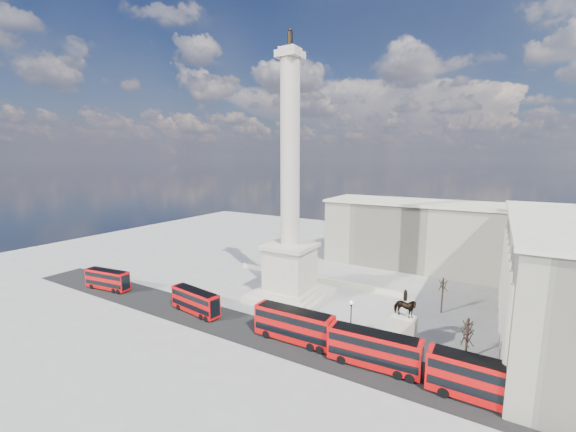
{
  "coord_description": "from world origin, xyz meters",
  "views": [
    {
      "loc": [
        33.52,
        -52.47,
        26.87
      ],
      "look_at": [
        0.85,
        2.81,
        16.65
      ],
      "focal_mm": 22.0,
      "sensor_mm": 36.0,
      "label": 1
    }
  ],
  "objects_px": {
    "nelsons_column": "(290,233)",
    "pedestrian_walking": "(354,338)",
    "red_bus_b": "(294,325)",
    "pedestrian_crossing": "(352,337)",
    "pedestrian_standing": "(384,338)",
    "red_bus_e": "(108,279)",
    "victorian_lamp": "(351,318)",
    "red_bus_a": "(196,301)",
    "red_bus_c": "(374,349)",
    "red_bus_d": "(487,382)",
    "equestrian_statue": "(404,327)"
  },
  "relations": [
    {
      "from": "red_bus_d",
      "to": "pedestrian_walking",
      "type": "relative_size",
      "value": 7.08
    },
    {
      "from": "nelsons_column",
      "to": "red_bus_b",
      "type": "height_order",
      "value": "nelsons_column"
    },
    {
      "from": "red_bus_b",
      "to": "pedestrian_walking",
      "type": "bearing_deg",
      "value": 25.05
    },
    {
      "from": "nelsons_column",
      "to": "pedestrian_standing",
      "type": "xyz_separation_m",
      "value": [
        20.98,
        -8.36,
        -12.06
      ]
    },
    {
      "from": "red_bus_c",
      "to": "pedestrian_walking",
      "type": "xyz_separation_m",
      "value": [
        -4.29,
        4.42,
        -1.66
      ]
    },
    {
      "from": "red_bus_b",
      "to": "red_bus_e",
      "type": "bearing_deg",
      "value": -179.15
    },
    {
      "from": "pedestrian_standing",
      "to": "nelsons_column",
      "type": "bearing_deg",
      "value": -26.07
    },
    {
      "from": "pedestrian_walking",
      "to": "pedestrian_standing",
      "type": "bearing_deg",
      "value": 15.26
    },
    {
      "from": "red_bus_b",
      "to": "victorian_lamp",
      "type": "distance_m",
      "value": 8.44
    },
    {
      "from": "red_bus_b",
      "to": "red_bus_c",
      "type": "relative_size",
      "value": 1.02
    },
    {
      "from": "red_bus_a",
      "to": "red_bus_e",
      "type": "bearing_deg",
      "value": -170.34
    },
    {
      "from": "red_bus_c",
      "to": "pedestrian_crossing",
      "type": "xyz_separation_m",
      "value": [
        -4.77,
        4.5,
        -1.61
      ]
    },
    {
      "from": "equestrian_statue",
      "to": "pedestrian_standing",
      "type": "relative_size",
      "value": 5.14
    },
    {
      "from": "pedestrian_walking",
      "to": "victorian_lamp",
      "type": "bearing_deg",
      "value": 170.42
    },
    {
      "from": "equestrian_statue",
      "to": "victorian_lamp",
      "type": "bearing_deg",
      "value": -158.87
    },
    {
      "from": "equestrian_statue",
      "to": "pedestrian_standing",
      "type": "distance_m",
      "value": 3.5
    },
    {
      "from": "pedestrian_walking",
      "to": "equestrian_statue",
      "type": "bearing_deg",
      "value": 5.14
    },
    {
      "from": "pedestrian_crossing",
      "to": "red_bus_b",
      "type": "bearing_deg",
      "value": 87.16
    },
    {
      "from": "red_bus_a",
      "to": "red_bus_c",
      "type": "distance_m",
      "value": 32.15
    },
    {
      "from": "nelsons_column",
      "to": "red_bus_d",
      "type": "distance_m",
      "value": 39.17
    },
    {
      "from": "pedestrian_crossing",
      "to": "red_bus_a",
      "type": "bearing_deg",
      "value": 68.34
    },
    {
      "from": "pedestrian_standing",
      "to": "equestrian_statue",
      "type": "bearing_deg",
      "value": -178.59
    },
    {
      "from": "equestrian_statue",
      "to": "pedestrian_crossing",
      "type": "xyz_separation_m",
      "value": [
        -6.87,
        -2.54,
        -2.14
      ]
    },
    {
      "from": "pedestrian_standing",
      "to": "red_bus_d",
      "type": "bearing_deg",
      "value": 147.04
    },
    {
      "from": "red_bus_b",
      "to": "red_bus_d",
      "type": "height_order",
      "value": "red_bus_d"
    },
    {
      "from": "red_bus_b",
      "to": "pedestrian_crossing",
      "type": "xyz_separation_m",
      "value": [
        7.55,
        3.97,
        -1.68
      ]
    },
    {
      "from": "red_bus_a",
      "to": "red_bus_b",
      "type": "bearing_deg",
      "value": 8.46
    },
    {
      "from": "red_bus_c",
      "to": "equestrian_statue",
      "type": "distance_m",
      "value": 7.37
    },
    {
      "from": "pedestrian_crossing",
      "to": "pedestrian_standing",
      "type": "bearing_deg",
      "value": -92.15
    },
    {
      "from": "red_bus_c",
      "to": "red_bus_d",
      "type": "bearing_deg",
      "value": -5.44
    },
    {
      "from": "red_bus_b",
      "to": "pedestrian_walking",
      "type": "xyz_separation_m",
      "value": [
        8.03,
        3.89,
        -1.74
      ]
    },
    {
      "from": "red_bus_d",
      "to": "pedestrian_standing",
      "type": "distance_m",
      "value": 15.39
    },
    {
      "from": "nelsons_column",
      "to": "pedestrian_crossing",
      "type": "xyz_separation_m",
      "value": [
        16.8,
        -10.62,
        -11.99
      ]
    },
    {
      "from": "red_bus_e",
      "to": "pedestrian_standing",
      "type": "xyz_separation_m",
      "value": [
        55.88,
        7.5,
        -1.36
      ]
    },
    {
      "from": "red_bus_e",
      "to": "pedestrian_walking",
      "type": "distance_m",
      "value": 52.44
    },
    {
      "from": "red_bus_a",
      "to": "pedestrian_walking",
      "type": "xyz_separation_m",
      "value": [
        27.86,
        4.22,
        -1.37
      ]
    },
    {
      "from": "red_bus_d",
      "to": "pedestrian_walking",
      "type": "xyz_separation_m",
      "value": [
        -17.12,
        4.97,
        -1.76
      ]
    },
    {
      "from": "red_bus_c",
      "to": "pedestrian_crossing",
      "type": "bearing_deg",
      "value": 133.65
    },
    {
      "from": "nelsons_column",
      "to": "victorian_lamp",
      "type": "height_order",
      "value": "nelsons_column"
    },
    {
      "from": "victorian_lamp",
      "to": "pedestrian_crossing",
      "type": "relative_size",
      "value": 3.53
    },
    {
      "from": "red_bus_e",
      "to": "victorian_lamp",
      "type": "relative_size",
      "value": 1.62
    },
    {
      "from": "nelsons_column",
      "to": "pedestrian_walking",
      "type": "bearing_deg",
      "value": -31.79
    },
    {
      "from": "red_bus_e",
      "to": "pedestrian_crossing",
      "type": "xyz_separation_m",
      "value": [
        51.69,
        5.23,
        -1.28
      ]
    },
    {
      "from": "red_bus_a",
      "to": "pedestrian_standing",
      "type": "xyz_separation_m",
      "value": [
        31.56,
        6.58,
        -1.4
      ]
    },
    {
      "from": "victorian_lamp",
      "to": "equestrian_statue",
      "type": "xyz_separation_m",
      "value": [
        7.0,
        2.7,
        -0.8
      ]
    },
    {
      "from": "victorian_lamp",
      "to": "nelsons_column",
      "type": "bearing_deg",
      "value": 147.1
    },
    {
      "from": "red_bus_c",
      "to": "pedestrian_standing",
      "type": "height_order",
      "value": "red_bus_c"
    },
    {
      "from": "nelsons_column",
      "to": "red_bus_b",
      "type": "distance_m",
      "value": 20.12
    },
    {
      "from": "red_bus_e",
      "to": "red_bus_c",
      "type": "bearing_deg",
      "value": -6.87
    },
    {
      "from": "red_bus_a",
      "to": "victorian_lamp",
      "type": "bearing_deg",
      "value": 16.13
    }
  ]
}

